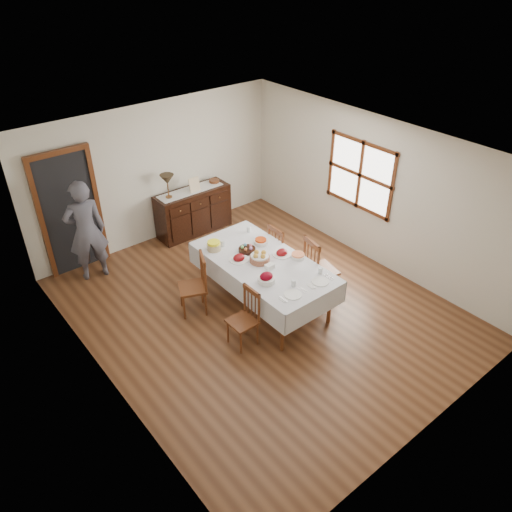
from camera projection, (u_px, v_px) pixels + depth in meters
ground at (260, 309)px, 7.90m from camera, size 6.00×6.00×0.00m
room_shell at (234, 210)px, 7.21m from camera, size 5.02×6.02×2.65m
dining_table at (263, 266)px, 7.64m from camera, size 1.19×2.35×0.81m
chair_left_near at (245, 317)px, 7.03m from camera, size 0.37×0.37×0.90m
chair_left_far at (195, 284)px, 7.61m from camera, size 0.54×0.54×0.99m
chair_right_near at (318, 268)px, 7.88m from camera, size 0.54×0.54×1.10m
chair_right_far at (281, 251)px, 8.39m from camera, size 0.43×0.43×1.00m
sideboard at (193, 211)px, 9.72m from camera, size 1.48×0.54×0.89m
person at (85, 228)px, 8.16m from camera, size 0.65×0.48×1.91m
bread_basket at (260, 258)px, 7.55m from camera, size 0.31×0.31×0.17m
egg_basket at (247, 249)px, 7.81m from camera, size 0.27×0.27×0.11m
ham_platter_a at (239, 258)px, 7.61m from camera, size 0.31×0.31×0.11m
ham_platter_b at (282, 253)px, 7.73m from camera, size 0.30×0.30×0.11m
beet_bowl at (266, 278)px, 7.11m from camera, size 0.25×0.25×0.15m
carrot_bowl at (261, 242)px, 8.00m from camera, size 0.22×0.22×0.09m
pineapple_bowl at (214, 246)px, 7.83m from camera, size 0.22×0.22×0.15m
casserole_dish at (298, 256)px, 7.66m from camera, size 0.21×0.21×0.07m
butter_dish at (270, 266)px, 7.41m from camera, size 0.14×0.09×0.07m
setting_left at (293, 291)px, 6.93m from camera, size 0.42×0.31×0.10m
setting_right at (320, 278)px, 7.19m from camera, size 0.42×0.31×0.10m
glass_far_a at (222, 243)px, 7.92m from camera, size 0.07×0.07×0.11m
glass_far_b at (249, 229)px, 8.31m from camera, size 0.07×0.07×0.10m
runner at (190, 191)px, 9.47m from camera, size 1.30×0.35×0.01m
table_lamp at (167, 180)px, 9.03m from camera, size 0.26×0.26×0.46m
picture_frame at (194, 185)px, 9.37m from camera, size 0.22×0.08×0.28m
deco_bowl at (214, 181)px, 9.77m from camera, size 0.20×0.20×0.06m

